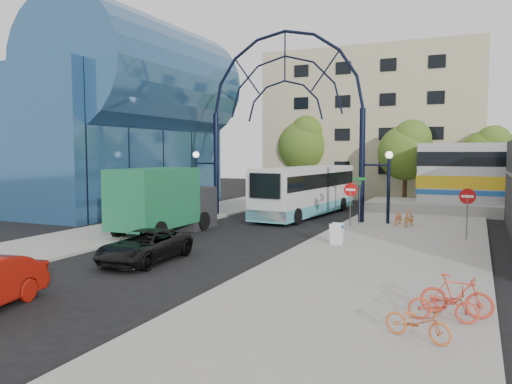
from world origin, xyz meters
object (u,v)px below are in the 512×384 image
at_px(bike_near_a, 398,218).
at_px(bike_far_b, 456,295).
at_px(do_not_enter_sign, 467,201).
at_px(tree_north_c, 488,153).
at_px(tree_north_b, 305,143).
at_px(bike_far_a, 418,322).
at_px(bike_far_c, 443,304).
at_px(sandwich_board, 337,231).
at_px(street_name_sign, 360,191).
at_px(bike_near_b, 409,218).
at_px(city_bus, 306,190).
at_px(stop_sign, 350,194).
at_px(green_truck, 164,201).
at_px(gateway_arch, 285,86).
at_px(black_suv, 145,246).
at_px(tree_north_a, 407,149).

height_order(bike_near_a, bike_far_b, bike_far_b).
height_order(do_not_enter_sign, tree_north_c, tree_north_c).
height_order(tree_north_b, bike_far_a, tree_north_b).
bearing_deg(bike_far_c, sandwich_board, 24.04).
xyz_separation_m(street_name_sign, bike_near_b, (2.69, 0.74, -1.53)).
distance_m(city_bus, bike_far_b, 21.88).
distance_m(street_name_sign, tree_north_c, 16.95).
relative_size(stop_sign, bike_far_a, 1.60).
distance_m(tree_north_b, bike_near_b, 20.87).
bearing_deg(tree_north_b, street_name_sign, -62.35).
bearing_deg(stop_sign, bike_far_a, -71.80).
height_order(tree_north_b, bike_near_b, tree_north_b).
bearing_deg(green_truck, bike_far_b, -29.48).
bearing_deg(gateway_arch, street_name_sign, -15.07).
bearing_deg(bike_far_a, black_suv, 86.04).
xyz_separation_m(black_suv, bike_near_b, (8.45, 13.44, -0.04)).
bearing_deg(bike_far_c, tree_north_b, 18.56).
distance_m(street_name_sign, sandwich_board, 6.78).
xyz_separation_m(do_not_enter_sign, tree_north_a, (-4.88, 15.93, 2.63)).
bearing_deg(bike_far_a, city_bus, 43.27).
distance_m(do_not_enter_sign, tree_north_b, 25.09).
height_order(tree_north_b, bike_far_b, tree_north_b).
xyz_separation_m(stop_sign, city_bus, (-4.17, 4.66, -0.24)).
height_order(tree_north_c, bike_far_b, tree_north_c).
xyz_separation_m(stop_sign, bike_near_b, (3.09, 1.34, -1.39)).
distance_m(city_bus, bike_far_a, 23.46).
xyz_separation_m(stop_sign, bike_near_a, (2.43, 1.75, -1.46)).
bearing_deg(bike_near_b, sandwich_board, -96.14).
height_order(green_truck, black_suv, green_truck).
xyz_separation_m(gateway_arch, bike_far_b, (11.01, -16.57, -7.89)).
distance_m(do_not_enter_sign, bike_near_b, 4.77).
distance_m(tree_north_c, bike_far_b, 30.73).
bearing_deg(tree_north_a, city_bus, -120.67).
height_order(street_name_sign, tree_north_a, tree_north_a).
bearing_deg(sandwich_board, tree_north_b, 111.59).
distance_m(gateway_arch, sandwich_board, 12.52).
height_order(tree_north_c, black_suv, tree_north_c).
bearing_deg(green_truck, tree_north_b, 90.78).
height_order(stop_sign, tree_north_b, tree_north_b).
relative_size(street_name_sign, bike_near_a, 1.80).
height_order(gateway_arch, green_truck, gateway_arch).
relative_size(stop_sign, bike_far_b, 1.39).
relative_size(gateway_arch, green_truck, 1.94).
bearing_deg(bike_far_b, city_bus, 31.48).
height_order(do_not_enter_sign, tree_north_a, tree_north_a).
bearing_deg(bike_near_b, bike_far_c, -69.12).
height_order(gateway_arch, bike_near_b, gateway_arch).
xyz_separation_m(sandwich_board, green_truck, (-9.40, 0.03, 1.02)).
height_order(stop_sign, black_suv, stop_sign).
bearing_deg(bike_far_c, street_name_sign, 14.07).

